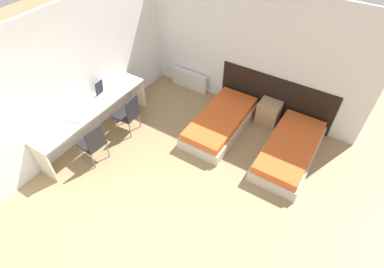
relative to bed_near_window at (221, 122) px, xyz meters
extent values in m
plane|color=#9E7F56|center=(-0.13, -3.35, -0.19)|extent=(20.00, 20.00, 0.00)
cube|color=white|center=(-0.13, 1.05, 1.16)|extent=(5.37, 0.05, 2.70)
cube|color=white|center=(-2.34, -1.17, 1.16)|extent=(0.05, 5.38, 2.70)
cube|color=black|center=(0.76, 1.01, 0.31)|extent=(2.54, 0.03, 1.00)
cube|color=beige|center=(0.00, 0.00, -0.06)|extent=(0.91, 1.96, 0.25)
cube|color=#E05B23|center=(0.00, 0.00, 0.13)|extent=(0.83, 1.88, 0.14)
cube|color=beige|center=(1.52, 0.00, -0.06)|extent=(0.91, 1.96, 0.25)
cube|color=#E05B23|center=(1.52, 0.00, 0.13)|extent=(0.83, 1.88, 0.14)
cube|color=tan|center=(0.76, 0.78, 0.06)|extent=(0.46, 0.40, 0.50)
cube|color=silver|center=(-1.38, 0.93, 0.04)|extent=(0.97, 0.12, 0.46)
cube|color=beige|center=(-2.06, -1.56, 0.57)|extent=(0.51, 2.60, 0.04)
cube|color=beige|center=(-2.06, -2.84, 0.18)|extent=(0.46, 0.04, 0.74)
cube|color=beige|center=(-2.06, -0.28, 0.18)|extent=(0.46, 0.04, 0.74)
cube|color=#232328|center=(-1.66, -1.07, 0.23)|extent=(0.46, 0.46, 0.05)
cube|color=#232328|center=(-1.47, -1.05, 0.48)|extent=(0.07, 0.38, 0.44)
cylinder|color=slate|center=(-1.82, -1.27, 0.01)|extent=(0.02, 0.02, 0.39)
cylinder|color=slate|center=(-1.86, -0.91, 0.01)|extent=(0.02, 0.02, 0.39)
cylinder|color=slate|center=(-1.47, -1.23, 0.01)|extent=(0.02, 0.02, 0.39)
cylinder|color=slate|center=(-1.50, -0.88, 0.01)|extent=(0.02, 0.02, 0.39)
cube|color=#232328|center=(-1.66, -2.05, 0.23)|extent=(0.46, 0.46, 0.05)
cube|color=#232328|center=(-1.47, -2.07, 0.48)|extent=(0.07, 0.38, 0.44)
cylinder|color=slate|center=(-1.86, -2.21, 0.01)|extent=(0.02, 0.02, 0.39)
cylinder|color=slate|center=(-1.82, -1.85, 0.01)|extent=(0.02, 0.02, 0.39)
cylinder|color=slate|center=(-1.50, -2.24, 0.01)|extent=(0.02, 0.02, 0.39)
cylinder|color=slate|center=(-1.47, -1.89, 0.01)|extent=(0.02, 0.02, 0.39)
cube|color=silver|center=(-2.06, -1.15, 0.60)|extent=(0.33, 0.24, 0.02)
cube|color=black|center=(-2.19, -1.16, 0.76)|extent=(0.07, 0.21, 0.31)
cube|color=#1E4793|center=(-2.06, -1.96, 0.59)|extent=(0.28, 0.24, 0.01)
cube|color=white|center=(-2.06, -1.96, 0.60)|extent=(0.27, 0.23, 0.01)
camera|label=1|loc=(2.01, -4.33, 4.29)|focal=28.00mm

